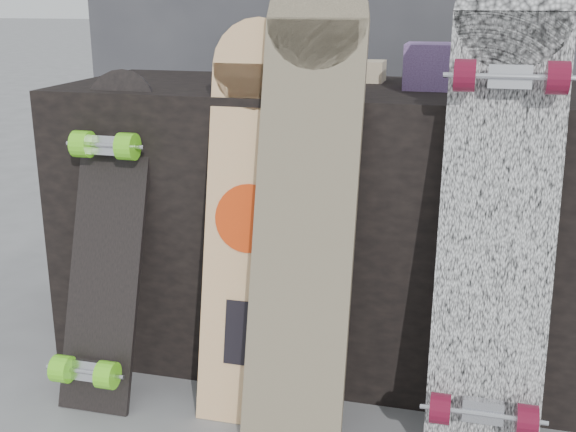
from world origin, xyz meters
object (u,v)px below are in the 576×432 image
(vendor_table, at_px, (344,224))
(longboard_cascadia, at_px, (499,209))
(skateboard_dark, at_px, (105,236))
(longboard_geisha, at_px, (249,213))
(longboard_celtic, at_px, (306,194))

(vendor_table, distance_m, longboard_cascadia, 0.60)
(longboard_cascadia, height_order, skateboard_dark, longboard_cascadia)
(vendor_table, distance_m, skateboard_dark, 0.68)
(longboard_cascadia, relative_size, skateboard_dark, 1.33)
(longboard_geisha, bearing_deg, vendor_table, 63.10)
(vendor_table, height_order, longboard_cascadia, longboard_cascadia)
(vendor_table, bearing_deg, skateboard_dark, -146.14)
(longboard_celtic, bearing_deg, skateboard_dark, -179.97)
(skateboard_dark, bearing_deg, longboard_cascadia, -0.77)
(vendor_table, relative_size, skateboard_dark, 1.86)
(longboard_celtic, distance_m, skateboard_dark, 0.56)
(longboard_celtic, relative_size, skateboard_dark, 1.30)
(longboard_geisha, height_order, longboard_cascadia, longboard_cascadia)
(longboard_geisha, bearing_deg, longboard_cascadia, -3.96)
(longboard_celtic, bearing_deg, vendor_table, 85.86)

